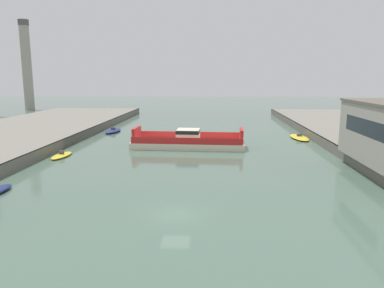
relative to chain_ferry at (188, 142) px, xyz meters
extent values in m
plane|color=#4C6656|center=(1.12, -31.18, -0.99)|extent=(400.00, 400.00, 0.00)
cube|color=#423D38|center=(-20.78, -11.18, -0.17)|extent=(0.30, 140.00, 1.65)
cube|color=#423D38|center=(23.03, -11.18, -0.17)|extent=(0.30, 140.00, 1.65)
cube|color=beige|center=(0.00, 0.00, -0.44)|extent=(19.23, 7.47, 1.10)
cube|color=red|center=(0.13, 3.32, 0.66)|extent=(18.22, 0.81, 1.10)
cube|color=red|center=(-0.13, -3.32, 0.66)|extent=(18.22, 0.81, 1.10)
cube|color=beige|center=(0.00, 0.00, 1.11)|extent=(3.93, 3.86, 2.01)
cube|color=black|center=(0.00, 0.00, 1.76)|extent=(3.98, 3.90, 0.60)
cube|color=red|center=(8.99, -0.34, 1.21)|extent=(0.68, 4.75, 2.20)
cube|color=red|center=(-8.99, 0.34, 1.21)|extent=(0.68, 4.75, 2.20)
ellipsoid|color=yellow|center=(21.06, 10.13, -0.75)|extent=(3.41, 8.32, 0.49)
cube|color=#4C4C51|center=(21.06, 10.13, -0.25)|extent=(1.03, 0.47, 0.50)
ellipsoid|color=navy|center=(-17.60, 16.21, -0.69)|extent=(3.06, 7.10, 0.60)
cube|color=#4C4C51|center=(-17.60, 16.21, -0.14)|extent=(0.89, 0.47, 0.50)
ellipsoid|color=yellow|center=(-18.53, -8.78, -0.78)|extent=(2.20, 5.63, 0.42)
cube|color=#4C4C51|center=(-18.53, -8.78, -0.32)|extent=(0.71, 0.43, 0.50)
cube|color=black|center=(22.11, -17.41, 5.00)|extent=(0.08, 11.82, 1.96)
cylinder|color=#9E998E|center=(-63.71, 69.59, 15.01)|extent=(3.40, 3.40, 32.01)
cylinder|color=#4C4C4C|center=(-63.71, 69.59, 30.02)|extent=(3.67, 3.67, 2.00)
camera|label=1|loc=(4.41, -61.00, 10.79)|focal=34.01mm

